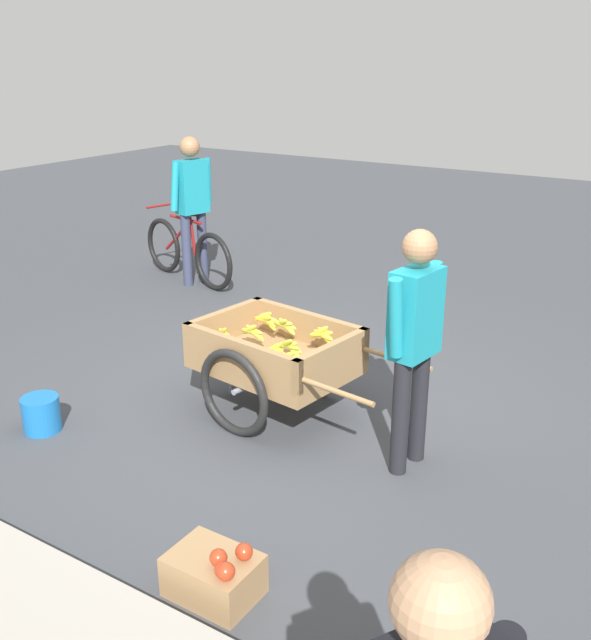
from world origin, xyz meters
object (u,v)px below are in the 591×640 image
cyclist_person (192,197)px  plastic_bucket (41,414)px  dog (468,640)px  vendor_person (415,331)px  fruit_cart (276,358)px  bicycle (187,251)px  apple_crate (215,574)px

cyclist_person → plastic_bucket: 3.67m
dog → vendor_person: bearing=-58.1°
fruit_cart → vendor_person: bearing=172.1°
dog → bicycle: bearing=-39.0°
vendor_person → bicycle: 4.58m
cyclist_person → plastic_bucket: (-1.33, 3.31, -0.88)m
vendor_person → cyclist_person: bearing=-32.1°
vendor_person → dog: size_ratio=3.05×
fruit_cart → vendor_person: (-1.13, 0.16, 0.50)m
fruit_cart → bicycle: size_ratio=1.07×
vendor_person → apple_crate: bearing=79.6°
vendor_person → dog: vendor_person is taller
vendor_person → dog: 1.92m
vendor_person → plastic_bucket: vendor_person is taller
fruit_cart → apple_crate: 2.00m
fruit_cart → plastic_bucket: bearing=41.9°
plastic_bucket → apple_crate: 2.19m
bicycle → plastic_bucket: (-1.48, 3.35, -0.22)m
bicycle → vendor_person: bearing=148.4°
bicycle → fruit_cart: bearing=141.0°
cyclist_person → apple_crate: cyclist_person is taller
bicycle → apple_crate: 5.37m
fruit_cart → dog: size_ratio=3.37×
cyclist_person → fruit_cart: bearing=139.9°
apple_crate → dog: bearing=-175.1°
plastic_bucket → dog: bearing=170.5°
vendor_person → bicycle: bearing=-31.6°
bicycle → apple_crate: bearing=131.7°
fruit_cart → cyclist_person: bearing=-40.1°
fruit_cart → cyclist_person: cyclist_person is taller
vendor_person → cyclist_person: (3.72, -2.34, 0.07)m
cyclist_person → plastic_bucket: cyclist_person is taller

